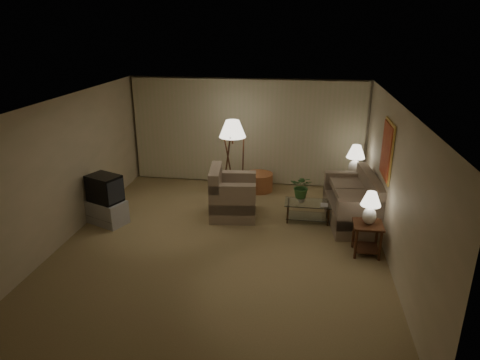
# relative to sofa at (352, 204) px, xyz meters

# --- Properties ---
(ground) EXTENTS (7.00, 7.00, 0.00)m
(ground) POSITION_rel_sofa_xyz_m (-2.50, -1.38, -0.41)
(ground) COLOR #998254
(ground) RESTS_ON ground
(room_shell) EXTENTS (6.04, 7.02, 2.72)m
(room_shell) POSITION_rel_sofa_xyz_m (-2.48, 0.13, 1.34)
(room_shell) COLOR beige
(room_shell) RESTS_ON ground
(sofa) EXTENTS (2.02, 1.30, 0.81)m
(sofa) POSITION_rel_sofa_xyz_m (0.00, 0.00, 0.00)
(sofa) COLOR gray
(sofa) RESTS_ON ground
(armchair) EXTENTS (1.23, 1.19, 0.86)m
(armchair) POSITION_rel_sofa_xyz_m (-2.50, -0.07, 0.02)
(armchair) COLOR gray
(armchair) RESTS_ON ground
(side_table_near) EXTENTS (0.52, 0.52, 0.60)m
(side_table_near) POSITION_rel_sofa_xyz_m (0.15, -1.35, 0.00)
(side_table_near) COLOR #34190E
(side_table_near) RESTS_ON ground
(side_table_far) EXTENTS (0.50, 0.42, 0.60)m
(side_table_far) POSITION_rel_sofa_xyz_m (0.15, 1.25, -0.01)
(side_table_far) COLOR #34190E
(side_table_far) RESTS_ON ground
(table_lamp_near) EXTENTS (0.35, 0.35, 0.61)m
(table_lamp_near) POSITION_rel_sofa_xyz_m (0.15, -1.35, 0.55)
(table_lamp_near) COLOR white
(table_lamp_near) RESTS_ON side_table_near
(table_lamp_far) EXTENTS (0.43, 0.43, 0.74)m
(table_lamp_far) POSITION_rel_sofa_xyz_m (0.15, 1.25, 0.63)
(table_lamp_far) COLOR white
(table_lamp_far) RESTS_ON side_table_far
(coffee_table) EXTENTS (0.98, 0.53, 0.41)m
(coffee_table) POSITION_rel_sofa_xyz_m (-0.90, -0.10, -0.13)
(coffee_table) COLOR silver
(coffee_table) RESTS_ON ground
(tv_cabinet) EXTENTS (1.13, 1.05, 0.50)m
(tv_cabinet) POSITION_rel_sofa_xyz_m (-5.05, -0.83, -0.16)
(tv_cabinet) COLOR #9E9EA0
(tv_cabinet) RESTS_ON ground
(crt_tv) EXTENTS (0.98, 0.93, 0.55)m
(crt_tv) POSITION_rel_sofa_xyz_m (-5.05, -0.83, 0.37)
(crt_tv) COLOR black
(crt_tv) RESTS_ON tv_cabinet
(floor_lamp) EXTENTS (0.61, 0.61, 1.89)m
(floor_lamp) POSITION_rel_sofa_xyz_m (-2.68, 0.93, 0.58)
(floor_lamp) COLOR #34190E
(floor_lamp) RESTS_ON ground
(ottoman) EXTENTS (0.77, 0.77, 0.45)m
(ottoman) POSITION_rel_sofa_xyz_m (-2.10, 1.49, -0.18)
(ottoman) COLOR #B66C3D
(ottoman) RESTS_ON ground
(vase) EXTENTS (0.17, 0.17, 0.15)m
(vase) POSITION_rel_sofa_xyz_m (-1.05, -0.10, 0.08)
(vase) COLOR silver
(vase) RESTS_ON coffee_table
(flowers) EXTENTS (0.52, 0.48, 0.50)m
(flowers) POSITION_rel_sofa_xyz_m (-1.05, -0.10, 0.41)
(flowers) COLOR #35682E
(flowers) RESTS_ON vase
(book) EXTENTS (0.16, 0.21, 0.02)m
(book) POSITION_rel_sofa_xyz_m (-0.65, -0.20, 0.02)
(book) COLOR olive
(book) RESTS_ON coffee_table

